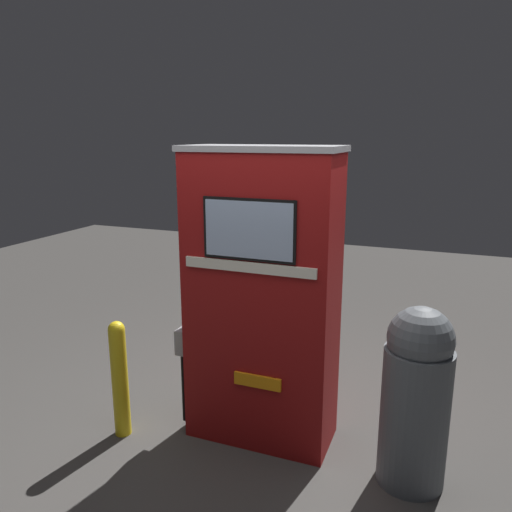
# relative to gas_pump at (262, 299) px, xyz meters

# --- Properties ---
(ground_plane) EXTENTS (14.00, 14.00, 0.00)m
(ground_plane) POSITION_rel_gas_pump_xyz_m (0.00, -0.24, -1.06)
(ground_plane) COLOR #423F3D
(gas_pump) EXTENTS (1.13, 0.51, 2.10)m
(gas_pump) POSITION_rel_gas_pump_xyz_m (0.00, 0.00, 0.00)
(gas_pump) COLOR maroon
(gas_pump) RESTS_ON ground_plane
(safety_bollard) EXTENTS (0.12, 0.12, 0.89)m
(safety_bollard) POSITION_rel_gas_pump_xyz_m (-0.96, -0.38, -0.59)
(safety_bollard) COLOR yellow
(safety_bollard) RESTS_ON ground_plane
(trash_bin) EXTENTS (0.42, 0.42, 1.18)m
(trash_bin) POSITION_rel_gas_pump_xyz_m (1.08, -0.14, -0.45)
(trash_bin) COLOR #51565B
(trash_bin) RESTS_ON ground_plane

